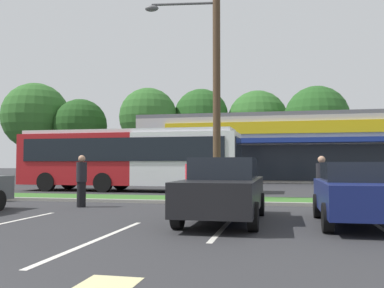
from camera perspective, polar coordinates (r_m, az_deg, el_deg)
name	(u,v)px	position (r m, az deg, el deg)	size (l,w,h in m)	color
grass_median	(152,199)	(17.18, -5.44, -7.33)	(56.00, 2.20, 0.12)	#386B28
curb_lip	(142,201)	(16.03, -6.76, -7.66)	(56.00, 0.24, 0.12)	#99968C
parking_stripe_1	(0,224)	(11.43, -24.39, -9.76)	(0.12, 4.80, 0.01)	silver
parking_stripe_2	(97,240)	(8.54, -12.60, -12.43)	(0.12, 4.80, 0.01)	silver
parking_stripe_3	(226,225)	(10.32, 4.60, -10.78)	(0.12, 4.80, 0.01)	silver
parking_stripe_4	(383,229)	(10.53, 24.27, -10.39)	(0.12, 4.80, 0.01)	silver
storefront_building	(292,150)	(39.14, 13.30, -0.77)	(24.87, 14.89, 5.41)	#BCB7AD
tree_far_left	(36,116)	(53.01, -20.28, 3.50)	(7.80, 7.80, 10.90)	#473323
tree_left	(80,126)	(50.21, -14.77, 2.41)	(6.06, 6.06, 8.87)	#473323
tree_mid_left	(148,117)	(48.06, -5.91, 3.63)	(6.54, 6.54, 10.00)	#473323
tree_mid	(201,116)	(49.01, 1.24, 3.77)	(6.24, 6.24, 10.09)	#473323
tree_mid_right	(258,121)	(49.15, 8.82, 3.12)	(6.90, 6.90, 9.84)	#473323
tree_right	(317,118)	(46.06, 16.41, 3.37)	(6.67, 6.67, 9.56)	#473323
utility_pole	(213,54)	(17.16, 2.86, 12.02)	(3.08, 2.40, 10.91)	#4C3826
city_bus	(128,158)	(22.90, -8.59, -1.87)	(11.85, 2.81, 3.25)	#AD191E
car_0	(58,174)	(31.74, -17.57, -3.84)	(4.44, 2.00, 1.43)	black
car_1	(360,193)	(10.91, 21.66, -6.09)	(1.97, 4.13, 1.50)	navy
car_5	(224,189)	(10.87, 4.30, -6.06)	(1.90, 4.63, 1.61)	black
pedestrian_near_bench	(322,183)	(13.74, 17.06, -5.08)	(0.34, 0.34, 1.70)	#47423D
pedestrian_by_pole	(82,181)	(14.85, -14.63, -4.83)	(0.35, 0.35, 1.75)	black
pedestrian_mid	(190,181)	(14.88, -0.27, -5.04)	(0.34, 0.34, 1.68)	#726651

